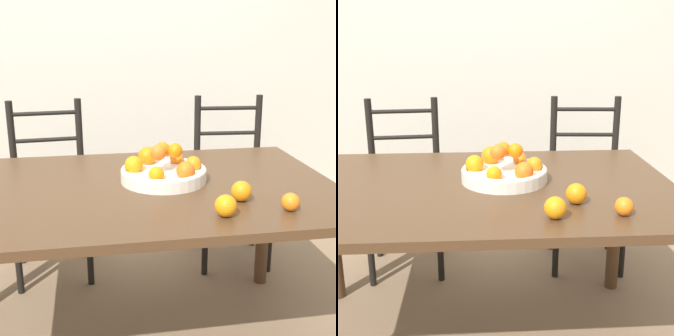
{
  "view_description": "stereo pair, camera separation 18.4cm",
  "coord_description": "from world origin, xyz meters",
  "views": [
    {
      "loc": [
        -0.17,
        -1.8,
        1.38
      ],
      "look_at": [
        0.12,
        -0.07,
        0.86
      ],
      "focal_mm": 50.0,
      "sensor_mm": 36.0,
      "label": 1
    },
    {
      "loc": [
        0.01,
        -1.82,
        1.38
      ],
      "look_at": [
        0.12,
        -0.07,
        0.86
      ],
      "focal_mm": 50.0,
      "sensor_mm": 36.0,
      "label": 2
    }
  ],
  "objects": [
    {
      "name": "orange_loose_0",
      "position": [
        0.51,
        -0.36,
        0.8
      ],
      "size": [
        0.06,
        0.06,
        0.06
      ],
      "color": "orange",
      "rests_on": "dining_table"
    },
    {
      "name": "fruit_bowl",
      "position": [
        0.12,
        0.04,
        0.81
      ],
      "size": [
        0.36,
        0.36,
        0.17
      ],
      "color": "silver",
      "rests_on": "dining_table"
    },
    {
      "name": "orange_loose_1",
      "position": [
        0.27,
        -0.38,
        0.81
      ],
      "size": [
        0.08,
        0.08,
        0.08
      ],
      "color": "orange",
      "rests_on": "dining_table"
    },
    {
      "name": "chair_left",
      "position": [
        -0.41,
        0.79,
        0.46
      ],
      "size": [
        0.45,
        0.43,
        1.0
      ],
      "rotation": [
        0.0,
        0.0,
        0.08
      ],
      "color": "black",
      "rests_on": "ground_plane"
    },
    {
      "name": "orange_loose_2",
      "position": [
        0.37,
        -0.24,
        0.81
      ],
      "size": [
        0.08,
        0.08,
        0.08
      ],
      "color": "orange",
      "rests_on": "dining_table"
    },
    {
      "name": "wall_back",
      "position": [
        0.0,
        1.53,
        1.3
      ],
      "size": [
        8.0,
        0.06,
        2.6
      ],
      "color": "beige",
      "rests_on": "ground_plane"
    },
    {
      "name": "dining_table",
      "position": [
        0.0,
        0.0,
        0.68
      ],
      "size": [
        1.65,
        1.06,
        0.77
      ],
      "color": "#4C331E",
      "rests_on": "ground_plane"
    },
    {
      "name": "chair_right",
      "position": [
        0.66,
        0.79,
        0.46
      ],
      "size": [
        0.45,
        0.43,
        1.0
      ],
      "rotation": [
        0.0,
        0.0,
        -0.08
      ],
      "color": "black",
      "rests_on": "ground_plane"
    }
  ]
}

